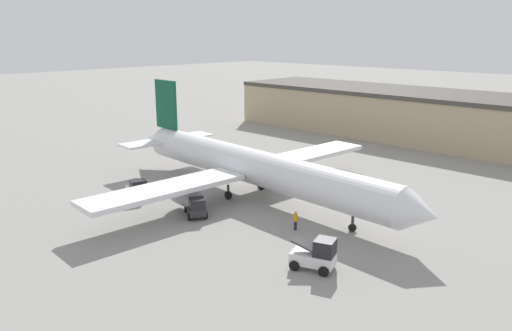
{
  "coord_description": "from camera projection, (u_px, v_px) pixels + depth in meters",
  "views": [
    {
      "loc": [
        36.25,
        -37.34,
        17.51
      ],
      "look_at": [
        0.0,
        0.0,
        3.71
      ],
      "focal_mm": 35.0,
      "sensor_mm": 36.0,
      "label": 1
    }
  ],
  "objects": [
    {
      "name": "ground_plane",
      "position": [
        256.0,
        198.0,
        54.79
      ],
      "size": [
        400.0,
        400.0,
        0.0
      ],
      "primitive_type": "plane",
      "color": "gray"
    },
    {
      "name": "terminal_building",
      "position": [
        446.0,
        118.0,
        81.85
      ],
      "size": [
        77.52,
        16.89,
        8.07
      ],
      "color": "tan",
      "rests_on": "ground_plane"
    },
    {
      "name": "airplane",
      "position": [
        250.0,
        166.0,
        54.63
      ],
      "size": [
        43.31,
        38.05,
        11.71
      ],
      "rotation": [
        0.0,
        0.0,
        -0.05
      ],
      "color": "white",
      "rests_on": "ground_plane"
    },
    {
      "name": "ground_crew_worker",
      "position": [
        295.0,
        220.0,
        45.73
      ],
      "size": [
        0.39,
        0.39,
        1.79
      ],
      "rotation": [
        0.0,
        0.0,
        6.17
      ],
      "color": "#1E2338",
      "rests_on": "ground_plane"
    },
    {
      "name": "baggage_tug",
      "position": [
        196.0,
        207.0,
        49.06
      ],
      "size": [
        3.83,
        3.25,
        2.06
      ],
      "rotation": [
        0.0,
        0.0,
        -0.53
      ],
      "color": "#2D2D33",
      "rests_on": "ground_plane"
    },
    {
      "name": "belt_loader_truck",
      "position": [
        316.0,
        255.0,
        37.96
      ],
      "size": [
        3.71,
        2.95,
        2.57
      ],
      "rotation": [
        0.0,
        0.0,
        0.34
      ],
      "color": "silver",
      "rests_on": "ground_plane"
    },
    {
      "name": "pushback_tug",
      "position": [
        137.0,
        189.0,
        54.47
      ],
      "size": [
        3.39,
        2.87,
        2.21
      ],
      "rotation": [
        0.0,
        0.0,
        -0.31
      ],
      "color": "silver",
      "rests_on": "ground_plane"
    }
  ]
}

